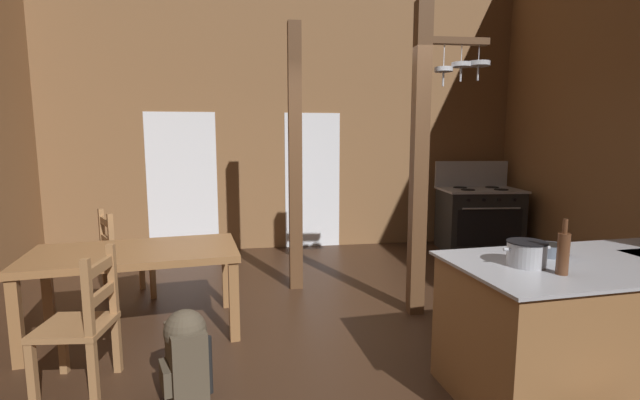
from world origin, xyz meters
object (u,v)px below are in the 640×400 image
mixing_bowl_on_counter (551,250)px  ladderback_chair_near_window (122,257)px  stove_range (479,218)px  kitchen_island (609,326)px  ladderback_chair_by_post (83,323)px  stockpot_on_counter (527,253)px  dining_table (135,260)px  backpack (186,352)px  bottle_tall_on_counter (563,253)px

mixing_bowl_on_counter → ladderback_chair_near_window: bearing=146.8°
stove_range → ladderback_chair_near_window: (-4.72, -1.33, -0.03)m
kitchen_island → stove_range: 3.80m
stove_range → ladderback_chair_by_post: stove_range is taller
ladderback_chair_near_window → mixing_bowl_on_counter: size_ratio=4.42×
kitchen_island → stockpot_on_counter: stockpot_on_counter is taller
stove_range → dining_table: size_ratio=0.73×
dining_table → stockpot_on_counter: bearing=-28.9°
backpack → mixing_bowl_on_counter: (2.42, -0.19, 0.63)m
ladderback_chair_by_post → mixing_bowl_on_counter: mixing_bowl_on_counter is taller
stockpot_on_counter → bottle_tall_on_counter: 0.22m
kitchen_island → bottle_tall_on_counter: bearing=-157.6°
kitchen_island → backpack: (-2.77, 0.35, -0.14)m
kitchen_island → ladderback_chair_by_post: bearing=170.4°
kitchen_island → mixing_bowl_on_counter: bearing=156.3°
stockpot_on_counter → backpack: bearing=169.7°
stove_range → stockpot_on_counter: stove_range is taller
stove_range → dining_table: stove_range is taller
stove_range → dining_table: (-4.37, -2.23, 0.17)m
kitchen_island → ladderback_chair_near_window: ladderback_chair_near_window is taller
ladderback_chair_by_post → bottle_tall_on_counter: bottle_tall_on_counter is taller
mixing_bowl_on_counter → bottle_tall_on_counter: bearing=-118.8°
mixing_bowl_on_counter → bottle_tall_on_counter: bottle_tall_on_counter is taller
dining_table → stockpot_on_counter: stockpot_on_counter is taller
mixing_bowl_on_counter → dining_table: bearing=156.8°
ladderback_chair_near_window → bottle_tall_on_counter: bearing=-39.5°
ladderback_chair_near_window → dining_table: bearing=-68.7°
ladderback_chair_by_post → backpack: bearing=-19.1°
kitchen_island → dining_table: (-3.32, 1.43, 0.20)m
backpack → stockpot_on_counter: size_ratio=1.92×
dining_table → backpack: 1.26m
stove_range → bottle_tall_on_counter: bearing=-112.5°
stockpot_on_counter → mixing_bowl_on_counter: size_ratio=1.45×
ladderback_chair_by_post → dining_table: bearing=80.0°
stove_range → ladderback_chair_by_post: size_ratio=1.39×
dining_table → ladderback_chair_near_window: 0.98m
ladderback_chair_near_window → ladderback_chair_by_post: 1.75m
stockpot_on_counter → mixing_bowl_on_counter: stockpot_on_counter is taller
backpack → stockpot_on_counter: bearing=-10.3°
ladderback_chair_near_window → mixing_bowl_on_counter: 4.00m
stockpot_on_counter → mixing_bowl_on_counter: (0.31, 0.19, -0.04)m
stockpot_on_counter → stove_range: bearing=65.2°
dining_table → stockpot_on_counter: size_ratio=5.79×
backpack → bottle_tall_on_counter: (2.21, -0.58, 0.72)m
bottle_tall_on_counter → dining_table: bearing=148.9°
ladderback_chair_near_window → ladderback_chair_by_post: bearing=-83.4°
stove_range → backpack: size_ratio=2.21×
bottle_tall_on_counter → kitchen_island: bearing=22.4°
ladderback_chair_near_window → bottle_tall_on_counter: (3.11, -2.56, 0.58)m
backpack → mixing_bowl_on_counter: bearing=-4.5°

